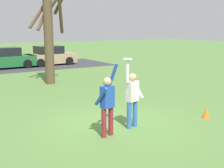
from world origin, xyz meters
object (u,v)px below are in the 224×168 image
field_cone_orange (206,113)px  person_catcher (132,96)px  parked_car_tan (50,56)px  frisbee_disc (128,59)px  person_defender (107,102)px  parked_car_green (6,59)px  bare_tree_tall (49,27)px

field_cone_orange → person_catcher: bearing=167.8°
person_catcher → parked_car_tan: bearing=-113.7°
parked_car_tan → field_cone_orange: bearing=-96.4°
frisbee_disc → parked_car_tan: frisbee_disc is taller
person_catcher → person_defender: size_ratio=1.02×
parked_car_green → field_cone_orange: size_ratio=13.15×
person_catcher → parked_car_green: bearing=-101.2°
person_defender → frisbee_disc: frisbee_disc is taller
parked_car_tan → bare_tree_tall: 8.91m
person_defender → parked_car_tan: person_defender is taller
parked_car_green → parked_car_tan: (3.59, 0.27, 0.00)m
field_cone_orange → parked_car_green: bearing=99.6°
frisbee_disc → bare_tree_tall: bearing=85.0°
parked_car_green → frisbee_disc: bearing=-94.0°
parked_car_green → parked_car_tan: 3.60m
person_defender → field_cone_orange: person_defender is taller
person_catcher → frisbee_disc: frisbee_disc is taller
frisbee_disc → parked_car_tan: size_ratio=0.06×
person_catcher → person_defender: 1.02m
person_defender → bare_tree_tall: bare_tree_tall is taller
frisbee_disc → parked_car_green: frisbee_disc is taller
person_catcher → field_cone_orange: size_ratio=6.50×
parked_car_green → bare_tree_tall: bearing=-89.0°
parked_car_tan → field_cone_orange: (-0.80, -16.86, -0.57)m
frisbee_disc → parked_car_green: 16.12m
frisbee_disc → bare_tree_tall: (0.72, 8.25, 0.96)m
frisbee_disc → field_cone_orange: bearing=-10.4°
field_cone_orange → person_defender: bearing=174.3°
frisbee_disc → field_cone_orange: frisbee_disc is taller
person_catcher → bare_tree_tall: 8.48m
person_defender → parked_car_green: bearing=75.2°
person_catcher → person_defender: (-1.00, -0.21, -0.00)m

